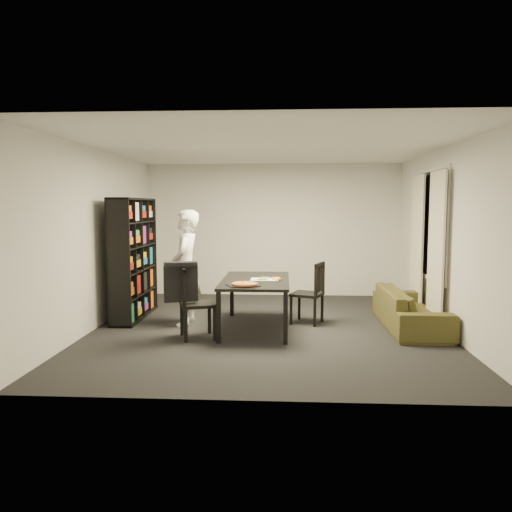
# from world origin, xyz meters

# --- Properties ---
(room) EXTENTS (5.01, 5.51, 2.61)m
(room) POSITION_xyz_m (0.00, 0.00, 1.30)
(room) COLOR black
(room) RESTS_ON ground
(window_pane) EXTENTS (0.02, 1.40, 1.60)m
(window_pane) POSITION_xyz_m (2.48, 0.60, 1.50)
(window_pane) COLOR black
(window_pane) RESTS_ON room
(window_frame) EXTENTS (0.03, 1.52, 1.72)m
(window_frame) POSITION_xyz_m (2.48, 0.60, 1.50)
(window_frame) COLOR white
(window_frame) RESTS_ON room
(curtain_left) EXTENTS (0.03, 0.70, 2.25)m
(curtain_left) POSITION_xyz_m (2.40, 0.08, 1.15)
(curtain_left) COLOR beige
(curtain_left) RESTS_ON room
(curtain_right) EXTENTS (0.03, 0.70, 2.25)m
(curtain_right) POSITION_xyz_m (2.40, 1.12, 1.15)
(curtain_right) COLOR beige
(curtain_right) RESTS_ON room
(bookshelf) EXTENTS (0.35, 1.50, 1.90)m
(bookshelf) POSITION_xyz_m (-2.16, 0.60, 0.95)
(bookshelf) COLOR black
(bookshelf) RESTS_ON room
(dining_table) EXTENTS (0.96, 1.73, 0.72)m
(dining_table) POSITION_xyz_m (-0.18, -0.03, 0.66)
(dining_table) COLOR black
(dining_table) RESTS_ON room
(chair_left) EXTENTS (0.57, 0.57, 0.97)m
(chair_left) POSITION_xyz_m (-1.01, -0.63, 0.55)
(chair_left) COLOR black
(chair_left) RESTS_ON room
(chair_right) EXTENTS (0.56, 0.56, 0.93)m
(chair_right) POSITION_xyz_m (0.67, 0.32, 0.53)
(chair_right) COLOR black
(chair_right) RESTS_ON room
(draped_jacket) EXTENTS (0.46, 0.32, 0.53)m
(draped_jacket) POSITION_xyz_m (-1.14, -0.67, 0.80)
(draped_jacket) COLOR black
(draped_jacket) RESTS_ON chair_left
(person) EXTENTS (0.41, 0.63, 1.72)m
(person) POSITION_xyz_m (-1.23, 0.15, 0.86)
(person) COLOR white
(person) RESTS_ON room
(baking_tray) EXTENTS (0.49, 0.44, 0.01)m
(baking_tray) POSITION_xyz_m (-0.31, -0.60, 0.73)
(baking_tray) COLOR black
(baking_tray) RESTS_ON dining_table
(pepperoni_pizza) EXTENTS (0.35, 0.35, 0.03)m
(pepperoni_pizza) POSITION_xyz_m (-0.29, -0.63, 0.75)
(pepperoni_pizza) COLOR brown
(pepperoni_pizza) RESTS_ON dining_table
(kitchen_towel) EXTENTS (0.40, 0.30, 0.01)m
(kitchen_towel) POSITION_xyz_m (-0.05, -0.05, 0.72)
(kitchen_towel) COLOR silver
(kitchen_towel) RESTS_ON dining_table
(pizza_slices) EXTENTS (0.38, 0.32, 0.01)m
(pizza_slices) POSITION_xyz_m (0.03, -0.04, 0.73)
(pizza_slices) COLOR #E48E47
(pizza_slices) RESTS_ON dining_table
(sofa) EXTENTS (0.76, 1.94, 0.57)m
(sofa) POSITION_xyz_m (2.08, 0.13, 0.28)
(sofa) COLOR #3C3B18
(sofa) RESTS_ON room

